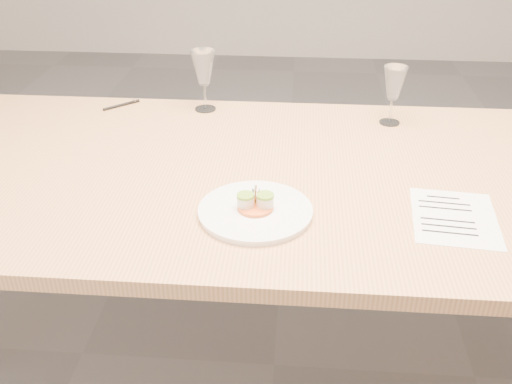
# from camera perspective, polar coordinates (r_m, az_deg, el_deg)

# --- Properties ---
(ground) EXTENTS (7.00, 7.00, 0.00)m
(ground) POSITION_cam_1_polar(r_m,az_deg,el_deg) (2.02, 1.81, -16.89)
(ground) COLOR slate
(ground) RESTS_ON ground
(dining_table) EXTENTS (2.40, 1.00, 0.75)m
(dining_table) POSITION_cam_1_polar(r_m,az_deg,el_deg) (1.59, 2.20, 0.06)
(dining_table) COLOR tan
(dining_table) RESTS_ON ground
(dinner_plate) EXTENTS (0.27, 0.27, 0.07)m
(dinner_plate) POSITION_cam_1_polar(r_m,az_deg,el_deg) (1.36, -0.05, -1.83)
(dinner_plate) COLOR white
(dinner_plate) RESTS_ON dining_table
(recipe_sheet) EXTENTS (0.22, 0.27, 0.00)m
(recipe_sheet) POSITION_cam_1_polar(r_m,az_deg,el_deg) (1.43, 19.21, -2.40)
(recipe_sheet) COLOR white
(recipe_sheet) RESTS_ON dining_table
(ballpoint_pen) EXTENTS (0.11, 0.10, 0.01)m
(ballpoint_pen) POSITION_cam_1_polar(r_m,az_deg,el_deg) (2.03, -13.29, 8.48)
(ballpoint_pen) COLOR black
(ballpoint_pen) RESTS_ON dining_table
(wine_glass_0) EXTENTS (0.08, 0.08, 0.20)m
(wine_glass_0) POSITION_cam_1_polar(r_m,az_deg,el_deg) (1.91, -5.27, 12.16)
(wine_glass_0) COLOR white
(wine_glass_0) RESTS_ON dining_table
(wine_glass_1) EXTENTS (0.07, 0.07, 0.19)m
(wine_glass_1) POSITION_cam_1_polar(r_m,az_deg,el_deg) (1.85, 13.65, 10.43)
(wine_glass_1) COLOR white
(wine_glass_1) RESTS_ON dining_table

